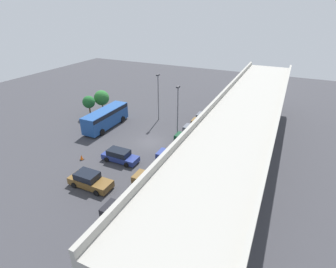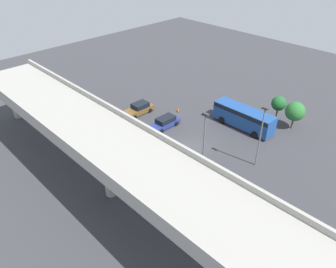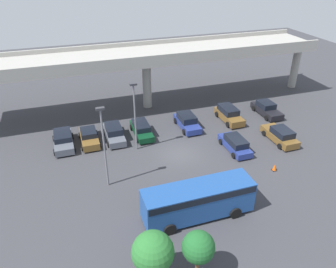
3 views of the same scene
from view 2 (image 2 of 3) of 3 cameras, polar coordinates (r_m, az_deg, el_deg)
ground_plane at (r=42.04m, az=3.96°, el=-2.23°), size 98.88×98.88×0.00m
highway_overpass at (r=31.54m, az=-10.94°, el=-1.23°), size 47.27×7.10×7.96m
parked_car_0 at (r=33.07m, az=12.32°, el=-13.00°), size 2.19×4.68×1.52m
parked_car_1 at (r=34.18m, az=8.66°, el=-10.77°), size 2.04×4.47×1.50m
parked_car_2 at (r=35.39m, az=5.21°, el=-8.56°), size 2.07×4.85×1.59m
parked_car_3 at (r=37.04m, az=1.61°, el=-6.31°), size 1.99×4.80×1.44m
parked_car_4 at (r=40.29m, az=-4.04°, el=-2.65°), size 2.13×4.73×1.62m
parked_car_5 at (r=45.68m, az=-0.52°, el=2.02°), size 1.97×4.64×1.50m
parked_car_6 at (r=43.95m, az=-8.88°, el=0.40°), size 2.10×4.75×1.70m
parked_car_7 at (r=49.32m, az=-5.07°, el=4.39°), size 2.11×4.81×1.61m
parked_car_8 at (r=47.94m, az=-12.74°, el=2.75°), size 2.13×4.81×1.60m
shuttle_bus at (r=46.39m, az=13.05°, el=3.03°), size 8.79×2.71×2.85m
lamp_post_near_aisle at (r=37.76m, az=15.88°, el=0.24°), size 0.70×0.35×7.69m
lamp_post_mid_lot at (r=35.95m, az=6.32°, el=-0.63°), size 0.70×0.35×7.41m
tree_front_left at (r=47.66m, az=21.25°, el=3.68°), size 2.65×2.65×3.99m
tree_front_centre at (r=49.08m, az=18.73°, el=5.05°), size 2.09×2.09×3.71m
traffic_cone at (r=49.78m, az=1.76°, el=4.25°), size 0.44×0.44×0.70m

